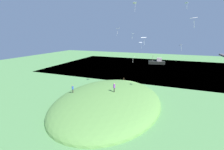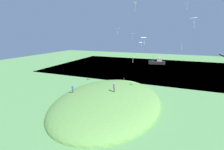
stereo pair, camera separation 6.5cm
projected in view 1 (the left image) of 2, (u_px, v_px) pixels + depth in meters
ground_plane at (133, 86)px, 41.20m from camera, size 160.00×160.00×0.00m
lake_water at (147, 68)px, 65.60m from camera, size 48.66×80.00×0.40m
grass_hill at (108, 102)px, 31.52m from camera, size 28.05×21.05×5.17m
boat_on_lake at (157, 62)px, 72.37m from camera, size 3.76×7.90×4.36m
person_watching_kites at (114, 86)px, 29.53m from camera, size 0.47×0.47×1.86m
person_with_child at (73, 88)px, 31.09m from camera, size 0.52×0.52×1.61m
kite_0 at (181, 45)px, 40.14m from camera, size 0.86×0.88×1.63m
kite_1 at (141, 43)px, 38.70m from camera, size 0.70×0.89×1.77m
kite_2 at (133, 57)px, 36.57m from camera, size 0.92×0.76×1.48m
kite_3 at (133, 34)px, 31.54m from camera, size 0.71×0.56×1.23m
kite_4 at (118, 29)px, 34.57m from camera, size 1.12×0.99×1.78m
kite_5 at (186, 3)px, 30.98m from camera, size 0.93×0.78×1.26m
kite_6 at (194, 18)px, 23.86m from camera, size 1.10×1.07×1.62m
kite_7 at (135, 4)px, 32.88m from camera, size 0.75×0.90×1.96m
kite_8 at (144, 38)px, 31.90m from camera, size 1.05×1.28×1.65m
mooring_post at (124, 80)px, 44.33m from camera, size 0.14×0.14×1.36m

